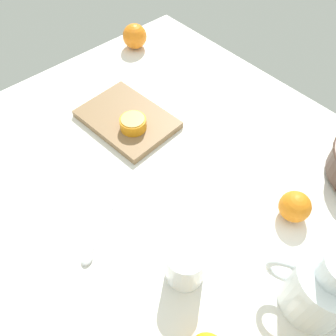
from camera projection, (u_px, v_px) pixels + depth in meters
The scene contains 8 objects.
ground_plane at pixel (170, 194), 84.63cm from camera, with size 123.10×106.34×3.00cm, color white.
juice_pitcher at pixel (321, 289), 62.45cm from camera, with size 16.15×12.65×18.86cm.
juice_glass at pixel (185, 266), 67.54cm from camera, with size 7.83×7.83×9.72cm.
cutting_board at pixel (127, 119), 96.96cm from camera, with size 25.71×18.41×1.97cm, color olive.
orange_half_0 at pixel (133, 123), 92.23cm from camera, with size 7.12×7.12×3.42cm.
loose_orange_2 at pixel (135, 36), 116.92cm from camera, with size 8.13×8.13×8.13cm, color orange.
loose_orange_4 at pixel (295, 207), 76.56cm from camera, with size 7.05×7.05×7.05cm, color orange.
spoon at pixel (95, 242), 74.72cm from camera, with size 9.84×15.13×1.00cm.
Camera 1 is at (34.62, -31.67, 69.22)cm, focal length 37.18 mm.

